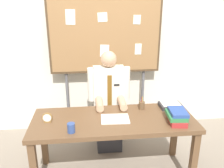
# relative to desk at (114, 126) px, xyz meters

# --- Properties ---
(back_wall) EXTENTS (6.40, 0.08, 2.70)m
(back_wall) POSITION_rel_desk_xyz_m (0.00, 1.26, 0.69)
(back_wall) COLOR silver
(back_wall) RESTS_ON ground_plane
(desk) EXTENTS (1.81, 0.71, 0.75)m
(desk) POSITION_rel_desk_xyz_m (0.00, 0.00, 0.00)
(desk) COLOR brown
(desk) RESTS_ON ground_plane
(person) EXTENTS (0.55, 0.56, 1.40)m
(person) POSITION_rel_desk_xyz_m (0.00, 0.55, -0.01)
(person) COLOR #2D2D33
(person) RESTS_ON ground_plane
(bulletin_board) EXTENTS (1.61, 0.09, 2.10)m
(bulletin_board) POSITION_rel_desk_xyz_m (-0.00, 1.05, 0.86)
(bulletin_board) COLOR #4C3823
(bulletin_board) RESTS_ON ground_plane
(book_stack) EXTENTS (0.22, 0.31, 0.14)m
(book_stack) POSITION_rel_desk_xyz_m (0.67, -0.15, 0.16)
(book_stack) COLOR #B22D2D
(book_stack) RESTS_ON desk
(open_notebook) EXTENTS (0.32, 0.24, 0.01)m
(open_notebook) POSITION_rel_desk_xyz_m (0.01, -0.02, 0.10)
(open_notebook) COLOR white
(open_notebook) RESTS_ON desk
(desk_clock) EXTENTS (0.11, 0.04, 0.11)m
(desk_clock) POSITION_rel_desk_xyz_m (-0.72, -0.00, 0.14)
(desk_clock) COLOR olive
(desk_clock) RESTS_ON desk
(coffee_mug) EXTENTS (0.08, 0.08, 0.10)m
(coffee_mug) POSITION_rel_desk_xyz_m (-0.45, -0.24, 0.14)
(coffee_mug) COLOR #334C8C
(coffee_mug) RESTS_ON desk
(pen_holder) EXTENTS (0.07, 0.07, 0.16)m
(pen_holder) POSITION_rel_desk_xyz_m (0.37, 0.21, 0.14)
(pen_holder) COLOR brown
(pen_holder) RESTS_ON desk
(paper_tray) EXTENTS (0.26, 0.20, 0.06)m
(paper_tray) POSITION_rel_desk_xyz_m (0.73, 0.22, 0.12)
(paper_tray) COLOR #333338
(paper_tray) RESTS_ON desk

